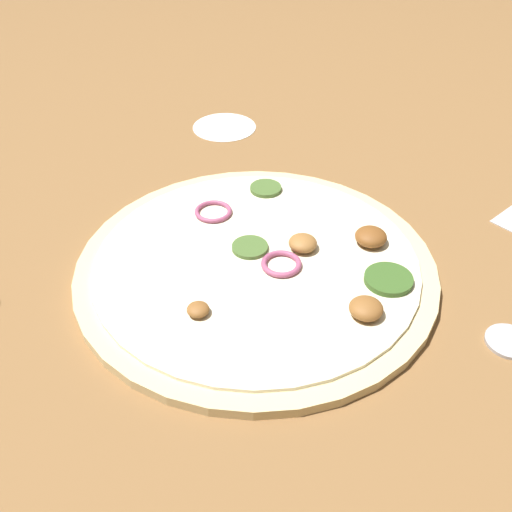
# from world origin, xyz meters

# --- Properties ---
(ground_plane) EXTENTS (3.00, 3.00, 0.00)m
(ground_plane) POSITION_xyz_m (0.00, 0.00, 0.00)
(ground_plane) COLOR brown
(pizza) EXTENTS (0.38, 0.38, 0.03)m
(pizza) POSITION_xyz_m (-0.00, -0.00, 0.01)
(pizza) COLOR beige
(pizza) RESTS_ON ground_plane
(loose_cap) EXTENTS (0.04, 0.04, 0.01)m
(loose_cap) POSITION_xyz_m (-0.25, -0.05, 0.00)
(loose_cap) COLOR #B2B2B7
(loose_cap) RESTS_ON ground_plane
(flour_patch) EXTENTS (0.09, 0.09, 0.00)m
(flour_patch) POSITION_xyz_m (0.23, -0.25, 0.00)
(flour_patch) COLOR white
(flour_patch) RESTS_ON ground_plane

